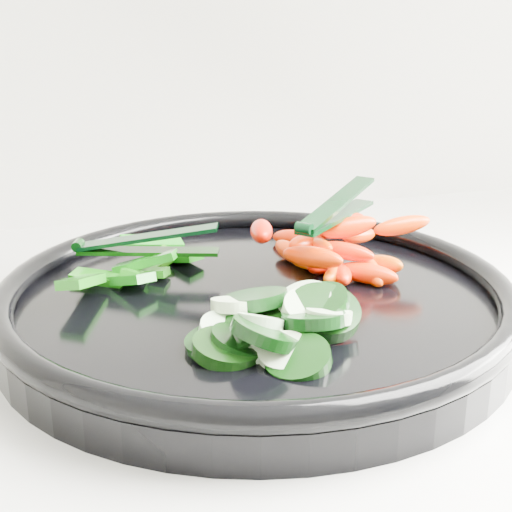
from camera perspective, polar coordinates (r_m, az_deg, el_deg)
name	(u,v)px	position (r m, az deg, el deg)	size (l,w,h in m)	color
veggie_tray	(256,301)	(0.52, 0.00, -3.58)	(0.48, 0.48, 0.04)	black
cucumber_pile	(269,327)	(0.45, 1.08, -5.69)	(0.13, 0.13, 0.04)	black
carrot_pile	(329,249)	(0.57, 5.89, 0.56)	(0.15, 0.15, 0.05)	#EC2400
pepper_pile	(135,268)	(0.56, -9.67, -0.96)	(0.12, 0.11, 0.03)	#1C730A
tong_carrot	(335,211)	(0.56, 6.32, 3.62)	(0.10, 0.09, 0.02)	black
tong_pepper	(143,244)	(0.56, -9.01, 0.93)	(0.11, 0.05, 0.02)	black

